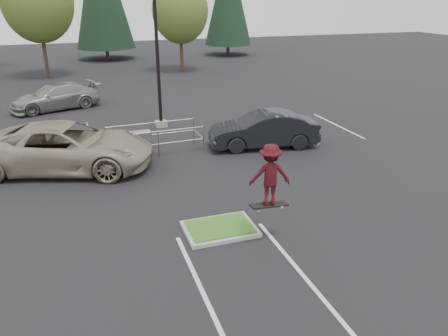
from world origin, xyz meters
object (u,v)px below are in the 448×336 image
object	(u,v)px
cart_corral	(144,137)
car_l_tan	(64,147)
skateboarder	(270,175)
car_r_charc	(264,130)
light_pole	(157,42)
car_far_silver	(57,97)
decid_c	(180,13)
decid_b	(37,4)

from	to	relation	value
cart_corral	car_l_tan	xyz separation A→B (m)	(-3.46, -0.98, 0.22)
cart_corral	skateboarder	distance (m)	9.35
cart_corral	car_l_tan	bearing A→B (deg)	-167.06
cart_corral	car_r_charc	world-z (taller)	car_r_charc
light_pole	car_r_charc	world-z (taller)	light_pole
skateboarder	car_far_silver	world-z (taller)	skateboarder
cart_corral	skateboarder	bearing A→B (deg)	-78.92
light_pole	car_r_charc	xyz separation A→B (m)	(4.00, -5.00, -3.71)
decid_c	car_r_charc	distance (m)	23.30
light_pole	decid_b	world-z (taller)	light_pole
decid_c	car_r_charc	world-z (taller)	decid_c
car_far_silver	skateboarder	bearing A→B (deg)	-0.61
decid_b	cart_corral	distance (m)	23.69
decid_c	skateboarder	xyz separation A→B (m)	(-4.81, -30.83, -3.12)
decid_c	cart_corral	size ratio (longest dim) A/B	1.91
skateboarder	car_r_charc	distance (m)	8.76
cart_corral	car_far_silver	distance (m)	10.78
car_l_tan	cart_corral	bearing A→B (deg)	-55.79
skateboarder	car_r_charc	bearing A→B (deg)	-100.23
car_l_tan	car_far_silver	xyz separation A→B (m)	(-0.50, 11.00, -0.19)
car_r_charc	light_pole	bearing A→B (deg)	-132.35
decid_b	car_l_tan	world-z (taller)	decid_b
decid_c	cart_corral	bearing A→B (deg)	-107.84
decid_b	car_far_silver	size ratio (longest dim) A/B	1.76
decid_c	car_r_charc	size ratio (longest dim) A/B	1.63
decid_c	light_pole	bearing A→B (deg)	-107.11
light_pole	cart_corral	distance (m)	5.74
car_r_charc	skateboarder	bearing A→B (deg)	-13.56
decid_c	car_far_silver	world-z (taller)	decid_c
cart_corral	car_r_charc	bearing A→B (deg)	-12.81
car_far_silver	car_l_tan	bearing A→B (deg)	-16.02
decid_c	car_l_tan	bearing A→B (deg)	-114.68
cart_corral	car_far_silver	world-z (taller)	car_far_silver
cart_corral	car_l_tan	size ratio (longest dim) A/B	0.62
skateboarder	decid_b	bearing A→B (deg)	-64.85
skateboarder	car_r_charc	world-z (taller)	skateboarder
skateboarder	car_l_tan	xyz separation A→B (m)	(-5.68, 8.00, -1.14)
decid_b	car_l_tan	xyz separation A→B (m)	(1.51, -23.53, -5.06)
car_r_charc	car_far_silver	world-z (taller)	car_r_charc
car_far_silver	cart_corral	bearing A→B (deg)	2.92
car_r_charc	car_far_silver	bearing A→B (deg)	-130.20
car_r_charc	decid_c	bearing A→B (deg)	-174.75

